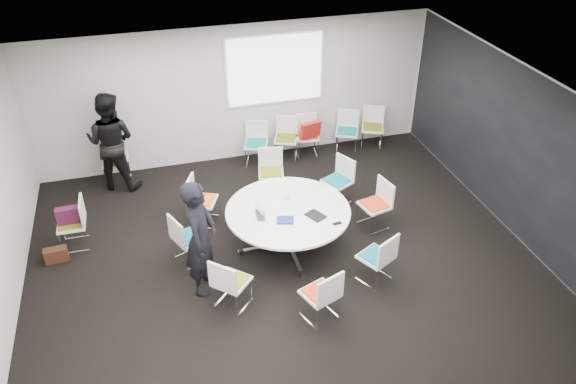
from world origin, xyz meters
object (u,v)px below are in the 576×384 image
object	(u,v)px
chair_ring_b	(337,189)
chair_ring_f	(232,290)
cup	(287,196)
chair_back_e	(372,135)
chair_ring_g	(320,303)
maroon_bag	(69,215)
chair_back_c	(307,143)
person_main	(201,238)
brown_bag	(56,255)
chair_ring_e	(189,246)
conference_table	(288,221)
chair_spare_left	(75,232)
chair_ring_d	(203,209)
laptop	(263,215)
chair_back_b	(286,146)
chair_ring_h	(376,266)
chair_ring_c	(271,180)
chair_back_a	(256,151)
person_back	(111,142)
chair_person_back	(117,169)
chair_ring_a	(374,213)
chair_back_d	(346,139)

from	to	relation	value
chair_ring_b	chair_ring_f	xyz separation A→B (m)	(-2.38, -2.12, 0.00)
cup	chair_back_e	bearing A→B (deg)	43.92
chair_ring_g	maroon_bag	bearing A→B (deg)	121.17
chair_ring_b	chair_back_c	world-z (taller)	same
person_main	maroon_bag	bearing A→B (deg)	73.03
chair_ring_b	chair_back_e	xyz separation A→B (m)	(1.47, 1.83, 0.00)
chair_ring_f	brown_bag	distance (m)	3.08
chair_ring_f	maroon_bag	xyz separation A→B (m)	(-2.25, 2.07, 0.34)
chair_back_c	chair_back_e	world-z (taller)	same
chair_ring_e	chair_ring_g	world-z (taller)	same
conference_table	chair_spare_left	bearing A→B (deg)	164.02
chair_ring_d	laptop	world-z (taller)	chair_ring_d
chair_ring_g	chair_back_c	bearing A→B (deg)	54.12
chair_back_b	brown_bag	xyz separation A→B (m)	(-4.46, -2.23, -0.16)
chair_ring_h	chair_back_b	world-z (taller)	same
conference_table	chair_ring_h	xyz separation A→B (m)	(1.06, -1.16, -0.24)
chair_ring_d	chair_back_b	xyz separation A→B (m)	(2.02, 1.81, 0.00)
chair_ring_d	laptop	xyz separation A→B (m)	(0.83, -1.09, 0.47)
chair_ring_h	cup	bearing A→B (deg)	96.26
chair_ring_c	chair_back_a	distance (m)	1.18
chair_ring_c	person_back	size ratio (longest dim) A/B	0.46
person_main	cup	bearing A→B (deg)	-36.43
chair_ring_g	chair_back_a	xyz separation A→B (m)	(0.13, 4.51, 0.00)
chair_person_back	conference_table	bearing A→B (deg)	141.18
chair_ring_d	chair_ring_g	world-z (taller)	same
chair_ring_a	maroon_bag	xyz separation A→B (m)	(-4.99, 0.85, 0.34)
chair_ring_b	chair_back_b	world-z (taller)	same
conference_table	chair_back_b	distance (m)	2.98
conference_table	chair_person_back	size ratio (longest dim) A/B	2.29
chair_back_d	brown_bag	bearing A→B (deg)	45.32
chair_back_d	chair_person_back	bearing A→B (deg)	24.09
chair_ring_a	chair_ring_e	world-z (taller)	same
chair_ring_d	chair_ring_h	world-z (taller)	same
chair_person_back	brown_bag	xyz separation A→B (m)	(-1.03, -2.23, -0.16)
chair_ring_e	chair_ring_g	bearing A→B (deg)	19.30
chair_person_back	cup	xyz separation A→B (m)	(2.73, -2.55, 0.50)
chair_ring_d	person_back	xyz separation A→B (m)	(-1.41, 1.65, 0.69)
chair_ring_c	brown_bag	xyz separation A→B (m)	(-3.82, -1.00, -0.16)
chair_back_c	person_main	world-z (taller)	person_main
chair_ring_a	laptop	bearing A→B (deg)	82.17
chair_ring_f	chair_ring_e	bearing A→B (deg)	154.97
chair_ring_c	maroon_bag	xyz separation A→B (m)	(-3.53, -0.67, 0.34)
chair_ring_h	chair_back_a	size ratio (longest dim) A/B	1.00
chair_ring_e	chair_ring_h	distance (m)	2.94
chair_ring_d	chair_ring_g	xyz separation A→B (m)	(1.25, -2.75, 0.00)
laptop	cup	world-z (taller)	cup
chair_back_d	chair_person_back	world-z (taller)	same
chair_ring_e	person_main	distance (m)	0.96
chair_ring_e	chair_back_b	world-z (taller)	same
chair_back_a	chair_person_back	distance (m)	2.78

